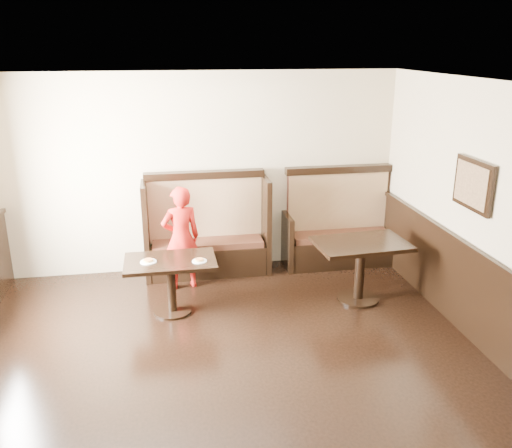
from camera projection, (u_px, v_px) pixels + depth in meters
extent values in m
plane|color=black|center=(242.00, 418.00, 4.78)|extent=(7.00, 7.00, 0.00)
plane|color=#C2B38D|center=(204.00, 174.00, 7.60)|extent=(5.50, 0.00, 5.50)
plane|color=white|center=(238.00, 93.00, 3.89)|extent=(7.00, 7.00, 0.00)
cube|color=black|center=(473.00, 185.00, 5.80)|extent=(0.04, 0.70, 0.55)
cube|color=olive|center=(471.00, 185.00, 5.80)|extent=(0.01, 0.60, 0.45)
cube|color=black|center=(208.00, 259.00, 7.72)|extent=(1.60, 0.50, 0.42)
cube|color=#3E2013|center=(208.00, 243.00, 7.64)|extent=(1.54, 0.46, 0.09)
cube|color=#470E11|center=(205.00, 209.00, 7.70)|extent=(1.60, 0.12, 0.92)
cube|color=black|center=(204.00, 175.00, 7.54)|extent=(1.68, 0.16, 0.10)
cube|color=black|center=(146.00, 229.00, 7.53)|extent=(0.07, 0.72, 1.36)
cube|color=black|center=(265.00, 223.00, 7.80)|extent=(0.07, 0.72, 1.36)
cube|color=black|center=(339.00, 251.00, 8.04)|extent=(1.50, 0.50, 0.42)
cube|color=#3E2013|center=(340.00, 235.00, 7.96)|extent=(1.44, 0.46, 0.09)
cube|color=#470E11|center=(337.00, 202.00, 8.02)|extent=(1.50, 0.12, 0.92)
cube|color=black|center=(339.00, 169.00, 7.86)|extent=(1.58, 0.16, 0.10)
cube|color=black|center=(286.00, 240.00, 7.94)|extent=(0.07, 0.72, 0.80)
cube|color=black|center=(388.00, 233.00, 8.20)|extent=(0.07, 0.72, 0.80)
cube|color=black|center=(170.00, 262.00, 6.46)|extent=(1.08, 0.68, 0.05)
cylinder|color=black|center=(172.00, 288.00, 6.57)|extent=(0.11, 0.11, 0.63)
cylinder|color=black|center=(173.00, 311.00, 6.66)|extent=(0.47, 0.47, 0.03)
cube|color=black|center=(361.00, 244.00, 6.74)|extent=(1.19, 0.83, 0.05)
cylinder|color=black|center=(359.00, 273.00, 6.87)|extent=(0.12, 0.12, 0.72)
cylinder|color=black|center=(358.00, 298.00, 6.98)|extent=(0.54, 0.54, 0.03)
imported|color=red|center=(181.00, 238.00, 7.13)|extent=(0.57, 0.43, 1.40)
cylinder|color=white|center=(148.00, 262.00, 6.38)|extent=(0.20, 0.20, 0.01)
cylinder|color=#DEB25E|center=(148.00, 261.00, 6.38)|extent=(0.12, 0.12, 0.02)
cylinder|color=#EABA54|center=(148.00, 260.00, 6.37)|extent=(0.10, 0.10, 0.01)
cylinder|color=white|center=(199.00, 261.00, 6.40)|extent=(0.18, 0.18, 0.01)
cylinder|color=#DEB25E|center=(199.00, 260.00, 6.40)|extent=(0.11, 0.11, 0.01)
cylinder|color=#EABA54|center=(199.00, 259.00, 6.39)|extent=(0.09, 0.09, 0.01)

